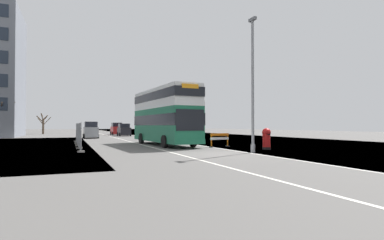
{
  "coord_description": "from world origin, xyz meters",
  "views": [
    {
      "loc": [
        -8.32,
        -16.96,
        1.76
      ],
      "look_at": [
        1.01,
        6.19,
        2.2
      ],
      "focal_mm": 28.68,
      "sensor_mm": 36.0,
      "label": 1
    }
  ],
  "objects_px": {
    "lamppost_foreground": "(253,89)",
    "car_receding_far": "(117,129)",
    "car_oncoming_near": "(91,130)",
    "double_decker_bus": "(164,116)",
    "roadworks_barrier": "(220,138)",
    "car_receding_mid": "(124,130)",
    "red_pillar_postbox": "(266,138)"
  },
  "relations": [
    {
      "from": "lamppost_foreground",
      "to": "roadworks_barrier",
      "type": "xyz_separation_m",
      "value": [
        0.36,
        5.42,
        -3.45
      ]
    },
    {
      "from": "double_decker_bus",
      "to": "car_receding_far",
      "type": "xyz_separation_m",
      "value": [
        0.33,
        31.68,
        -1.58
      ]
    },
    {
      "from": "car_receding_mid",
      "to": "double_decker_bus",
      "type": "bearing_deg",
      "value": -91.46
    },
    {
      "from": "car_receding_mid",
      "to": "car_receding_far",
      "type": "bearing_deg",
      "value": 93.04
    },
    {
      "from": "red_pillar_postbox",
      "to": "car_receding_far",
      "type": "height_order",
      "value": "car_receding_far"
    },
    {
      "from": "lamppost_foreground",
      "to": "car_oncoming_near",
      "type": "relative_size",
      "value": 2.0
    },
    {
      "from": "double_decker_bus",
      "to": "roadworks_barrier",
      "type": "bearing_deg",
      "value": -48.99
    },
    {
      "from": "car_receding_mid",
      "to": "car_receding_far",
      "type": "distance_m",
      "value": 6.11
    },
    {
      "from": "car_oncoming_near",
      "to": "red_pillar_postbox",
      "type": "bearing_deg",
      "value": -67.9
    },
    {
      "from": "lamppost_foreground",
      "to": "car_receding_mid",
      "type": "relative_size",
      "value": 2.19
    },
    {
      "from": "red_pillar_postbox",
      "to": "lamppost_foreground",
      "type": "bearing_deg",
      "value": -142.59
    },
    {
      "from": "roadworks_barrier",
      "to": "car_oncoming_near",
      "type": "xyz_separation_m",
      "value": [
        -8.6,
        22.38,
        0.36
      ]
    },
    {
      "from": "car_oncoming_near",
      "to": "car_receding_mid",
      "type": "height_order",
      "value": "car_oncoming_near"
    },
    {
      "from": "car_oncoming_near",
      "to": "lamppost_foreground",
      "type": "bearing_deg",
      "value": -73.49
    },
    {
      "from": "car_receding_mid",
      "to": "car_receding_far",
      "type": "relative_size",
      "value": 0.98
    },
    {
      "from": "roadworks_barrier",
      "to": "car_receding_mid",
      "type": "relative_size",
      "value": 0.45
    },
    {
      "from": "roadworks_barrier",
      "to": "car_receding_mid",
      "type": "height_order",
      "value": "car_receding_mid"
    },
    {
      "from": "red_pillar_postbox",
      "to": "roadworks_barrier",
      "type": "bearing_deg",
      "value": 118.35
    },
    {
      "from": "red_pillar_postbox",
      "to": "car_receding_far",
      "type": "relative_size",
      "value": 0.38
    },
    {
      "from": "car_receding_far",
      "to": "car_receding_mid",
      "type": "bearing_deg",
      "value": -86.96
    },
    {
      "from": "roadworks_barrier",
      "to": "double_decker_bus",
      "type": "bearing_deg",
      "value": 131.01
    },
    {
      "from": "red_pillar_postbox",
      "to": "car_receding_far",
      "type": "distance_m",
      "value": 39.67
    },
    {
      "from": "car_receding_far",
      "to": "lamppost_foreground",
      "type": "bearing_deg",
      "value": -86.1
    },
    {
      "from": "lamppost_foreground",
      "to": "car_receding_far",
      "type": "distance_m",
      "value": 41.33
    },
    {
      "from": "red_pillar_postbox",
      "to": "double_decker_bus",
      "type": "bearing_deg",
      "value": 125.47
    },
    {
      "from": "car_receding_far",
      "to": "double_decker_bus",
      "type": "bearing_deg",
      "value": -90.59
    },
    {
      "from": "car_oncoming_near",
      "to": "double_decker_bus",
      "type": "bearing_deg",
      "value": -74.45
    },
    {
      "from": "double_decker_bus",
      "to": "car_oncoming_near",
      "type": "distance_m",
      "value": 19.13
    },
    {
      "from": "car_oncoming_near",
      "to": "roadworks_barrier",
      "type": "bearing_deg",
      "value": -68.98
    },
    {
      "from": "lamppost_foreground",
      "to": "car_receding_far",
      "type": "relative_size",
      "value": 2.15
    },
    {
      "from": "lamppost_foreground",
      "to": "car_receding_mid",
      "type": "distance_m",
      "value": 35.24
    },
    {
      "from": "double_decker_bus",
      "to": "car_oncoming_near",
      "type": "height_order",
      "value": "double_decker_bus"
    }
  ]
}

